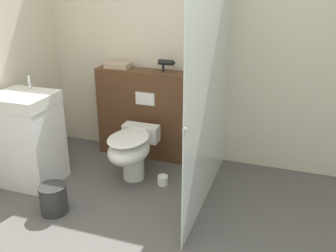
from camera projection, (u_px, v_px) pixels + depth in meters
The scene contains 9 objects.
wall_back at pixel (188, 48), 4.00m from camera, with size 8.00×0.06×2.50m.
partition_panel at pixel (149, 115), 4.24m from camera, with size 1.21×0.24×1.01m.
shower_glass at pixel (211, 93), 3.21m from camera, with size 0.04×1.62×2.07m.
toilet at pixel (131, 150), 3.77m from camera, with size 0.40×0.65×0.51m.
sink_vanity at pixel (28, 139), 3.69m from camera, with size 0.56×0.50×1.07m.
hair_drier at pixel (167, 63), 3.95m from camera, with size 0.19×0.06×0.13m.
folded_towel at pixel (118, 65), 4.16m from camera, with size 0.27×0.17×0.06m.
spare_toilet_roll at pixel (163, 180), 3.78m from camera, with size 0.11×0.11×0.10m.
waste_bin at pixel (54, 199), 3.31m from camera, with size 0.25×0.25×0.26m.
Camera 1 is at (1.11, -1.92, 1.96)m, focal length 40.00 mm.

